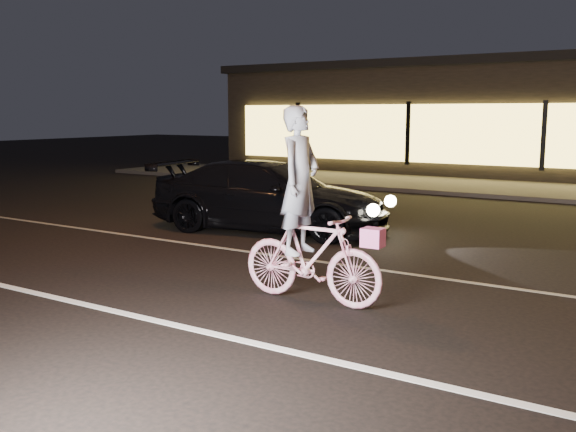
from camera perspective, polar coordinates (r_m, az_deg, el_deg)
The scene contains 7 objects.
ground at distance 7.98m, azimuth 1.26°, elevation -7.64°, with size 90.00×90.00×0.00m, color black.
lane_stripe_near at distance 6.80m, azimuth -5.33°, elevation -10.68°, with size 60.00×0.12×0.01m, color silver.
lane_stripe_far at distance 9.69m, azimuth 7.33°, elevation -4.66°, with size 60.00×0.10×0.01m, color gray.
sidewalk at distance 20.08m, azimuth 20.58°, elevation 2.15°, with size 30.00×4.00×0.12m, color #383533.
storefront at distance 25.83m, azimuth 23.54°, elevation 8.06°, with size 25.40×8.42×4.20m.
cyclist at distance 7.81m, azimuth 1.79°, elevation -1.58°, with size 1.90×0.66×2.40m.
sedan at distance 12.60m, azimuth -1.63°, elevation 1.77°, with size 4.98×2.67×1.37m.
Camera 1 is at (3.90, -6.57, 2.31)m, focal length 40.00 mm.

